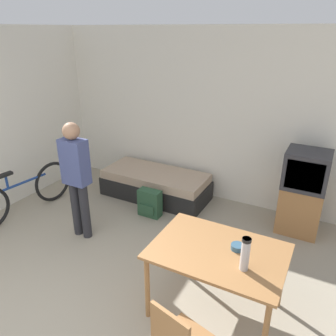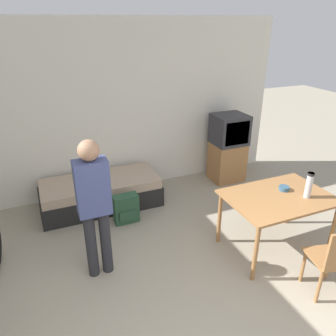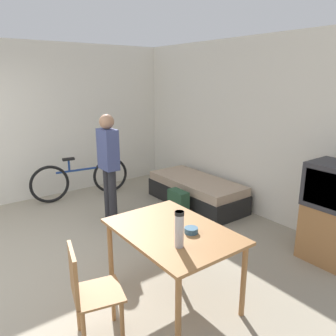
{
  "view_description": "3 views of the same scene",
  "coord_description": "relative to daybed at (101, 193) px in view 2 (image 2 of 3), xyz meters",
  "views": [
    {
      "loc": [
        2.11,
        -0.96,
        2.65
      ],
      "look_at": [
        0.4,
        2.26,
        1.09
      ],
      "focal_mm": 35.0,
      "sensor_mm": 36.0,
      "label": 1
    },
    {
      "loc": [
        -1.16,
        -1.14,
        2.65
      ],
      "look_at": [
        0.23,
        2.16,
        1.01
      ],
      "focal_mm": 35.0,
      "sensor_mm": 36.0,
      "label": 2
    },
    {
      "loc": [
        3.55,
        -0.23,
        2.11
      ],
      "look_at": [
        0.36,
        2.15,
        1.0
      ],
      "focal_mm": 35.0,
      "sensor_mm": 36.0,
      "label": 3
    }
  ],
  "objects": [
    {
      "name": "daybed",
      "position": [
        0.0,
        0.0,
        0.0
      ],
      "size": [
        1.78,
        0.78,
        0.45
      ],
      "color": "black",
      "rests_on": "ground_plane"
    },
    {
      "name": "backpack",
      "position": [
        0.23,
        -0.58,
        -0.01
      ],
      "size": [
        0.35,
        0.2,
        0.42
      ],
      "color": "#284C33",
      "rests_on": "ground_plane"
    },
    {
      "name": "tv",
      "position": [
        2.27,
        0.05,
        0.39
      ],
      "size": [
        0.55,
        0.5,
        1.19
      ],
      "color": "#9E6B3D",
      "rests_on": "ground_plane"
    },
    {
      "name": "wall_back",
      "position": [
        0.4,
        0.5,
        1.13
      ],
      "size": [
        5.67,
        0.06,
        2.7
      ],
      "color": "silver",
      "rests_on": "ground_plane"
    },
    {
      "name": "mate_bowl",
      "position": [
        1.91,
        -1.76,
        0.55
      ],
      "size": [
        0.12,
        0.12,
        0.05
      ],
      "color": "#335670",
      "rests_on": "dining_table"
    },
    {
      "name": "wooden_chair",
      "position": [
        1.77,
        -2.72,
        0.26
      ],
      "size": [
        0.46,
        0.46,
        0.85
      ],
      "color": "#9E6B3D",
      "rests_on": "ground_plane"
    },
    {
      "name": "person_standing",
      "position": [
        -0.33,
        -1.45,
        0.71
      ],
      "size": [
        0.34,
        0.21,
        1.6
      ],
      "color": "#28282D",
      "rests_on": "ground_plane"
    },
    {
      "name": "dining_table",
      "position": [
        1.76,
        -1.86,
        0.44
      ],
      "size": [
        1.24,
        0.86,
        0.75
      ],
      "color": "#9E6B3D",
      "rests_on": "ground_plane"
    },
    {
      "name": "thermos_flask",
      "position": [
        2.04,
        -2.0,
        0.7
      ],
      "size": [
        0.08,
        0.08,
        0.31
      ],
      "color": "#B7B7BC",
      "rests_on": "dining_table"
    }
  ]
}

